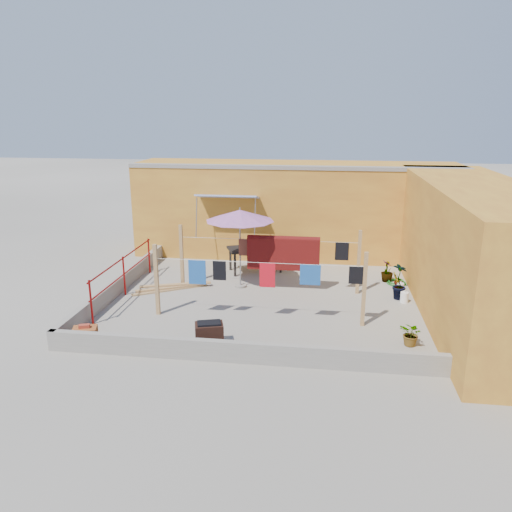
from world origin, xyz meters
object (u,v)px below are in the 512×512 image
object	(u,v)px
white_basin	(267,353)
green_hose	(396,283)
water_jug_a	(400,288)
water_jug_b	(404,297)
plant_back_a	(284,253)
brick_stack	(85,335)
patio_umbrella	(240,216)
outdoor_table	(255,250)
brazier	(209,334)

from	to	relation	value
white_basin	green_hose	size ratio (longest dim) A/B	0.80
water_jug_a	water_jug_b	xyz separation A→B (m)	(-0.00, -0.76, 0.01)
water_jug_a	plant_back_a	bearing A→B (deg)	147.87
white_basin	water_jug_a	xyz separation A→B (m)	(3.26, 4.23, 0.10)
brick_stack	patio_umbrella	bearing A→B (deg)	56.27
outdoor_table	water_jug_a	xyz separation A→B (m)	(4.29, -1.38, -0.57)
brazier	plant_back_a	world-z (taller)	plant_back_a
white_basin	brick_stack	bearing A→B (deg)	-180.00
patio_umbrella	water_jug_a	size ratio (longest dim) A/B	7.63
plant_back_a	outdoor_table	bearing A→B (deg)	-136.45
white_basin	water_jug_a	size ratio (longest dim) A/B	1.45
water_jug_a	white_basin	bearing A→B (deg)	-127.62
brazier	water_jug_a	bearing A→B (deg)	41.01
brick_stack	plant_back_a	xyz separation A→B (m)	(3.78, 6.40, 0.22)
brazier	plant_back_a	size ratio (longest dim) A/B	0.83
patio_umbrella	green_hose	bearing A→B (deg)	11.13
patio_umbrella	outdoor_table	distance (m)	2.06
white_basin	water_jug_b	bearing A→B (deg)	46.77
outdoor_table	brick_stack	xyz separation A→B (m)	(-2.95, -5.61, -0.52)
brazier	white_basin	distance (m)	1.33
patio_umbrella	white_basin	distance (m)	4.74
patio_umbrella	brazier	bearing A→B (deg)	-90.50
brazier	water_jug_a	world-z (taller)	brazier
water_jug_b	green_hose	size ratio (longest dim) A/B	0.58
water_jug_b	outdoor_table	bearing A→B (deg)	153.41
water_jug_a	water_jug_b	distance (m)	0.76
white_basin	water_jug_a	world-z (taller)	water_jug_a
brick_stack	green_hose	xyz separation A→B (m)	(7.24, 4.98, -0.15)
green_hose	plant_back_a	distance (m)	3.76
outdoor_table	white_basin	size ratio (longest dim) A/B	4.12
brick_stack	brazier	size ratio (longest dim) A/B	0.86
water_jug_b	green_hose	distance (m)	1.52
green_hose	plant_back_a	size ratio (longest dim) A/B	0.69
white_basin	green_hose	xyz separation A→B (m)	(3.26, 4.98, -0.00)
brick_stack	white_basin	world-z (taller)	brick_stack
brazier	white_basin	bearing A→B (deg)	-12.24
water_jug_b	brick_stack	bearing A→B (deg)	-154.42
brick_stack	water_jug_a	bearing A→B (deg)	30.28
patio_umbrella	water_jug_a	world-z (taller)	patio_umbrella
outdoor_table	green_hose	world-z (taller)	outdoor_table
water_jug_a	green_hose	xyz separation A→B (m)	(-0.00, 0.75, -0.10)
white_basin	plant_back_a	distance (m)	6.41
patio_umbrella	white_basin	world-z (taller)	patio_umbrella
green_hose	outdoor_table	bearing A→B (deg)	171.62
water_jug_b	plant_back_a	size ratio (longest dim) A/B	0.40
outdoor_table	green_hose	xyz separation A→B (m)	(4.29, -0.63, -0.67)
outdoor_table	plant_back_a	size ratio (longest dim) A/B	2.27
brazier	water_jug_b	xyz separation A→B (m)	(4.54, 3.19, -0.12)
patio_umbrella	plant_back_a	size ratio (longest dim) A/B	2.89
white_basin	outdoor_table	bearing A→B (deg)	100.38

